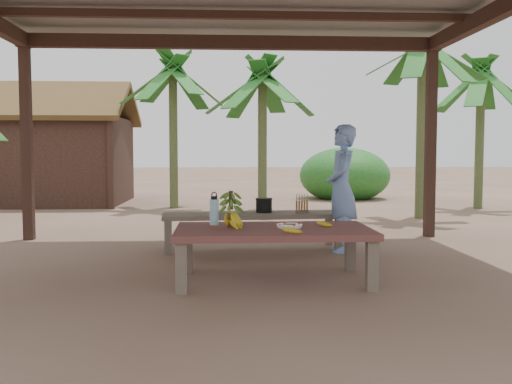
{
  "coord_description": "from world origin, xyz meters",
  "views": [
    {
      "loc": [
        -0.12,
        -5.63,
        1.2
      ],
      "look_at": [
        0.2,
        0.08,
        0.8
      ],
      "focal_mm": 40.0,
      "sensor_mm": 36.0,
      "label": 1
    }
  ],
  "objects": [
    {
      "name": "water_flask",
      "position": [
        -0.22,
        -0.16,
        0.63
      ],
      "size": [
        0.09,
        0.09,
        0.32
      ],
      "color": "#45A5D9",
      "rests_on": "work_table"
    },
    {
      "name": "loose_banana_front",
      "position": [
        0.47,
        -0.77,
        0.52
      ],
      "size": [
        0.18,
        0.06,
        0.04
      ],
      "primitive_type": "ellipsoid",
      "rotation": [
        0.0,
        0.0,
        1.47
      ],
      "color": "yellow",
      "rests_on": "work_table"
    },
    {
      "name": "ground",
      "position": [
        0.0,
        0.0,
        0.0
      ],
      "size": [
        80.0,
        80.0,
        0.0
      ],
      "primitive_type": "plane",
      "color": "brown",
      "rests_on": "ground"
    },
    {
      "name": "banana_plant_far",
      "position": [
        5.28,
        6.18,
        2.61
      ],
      "size": [
        1.8,
        1.8,
        3.1
      ],
      "color": "#596638",
      "rests_on": "ground"
    },
    {
      "name": "skewer_rack",
      "position": [
        0.84,
        1.34,
        0.57
      ],
      "size": [
        0.19,
        0.09,
        0.24
      ],
      "primitive_type": null,
      "rotation": [
        0.0,
        0.0,
        0.08
      ],
      "color": "#A57F47",
      "rests_on": "bench"
    },
    {
      "name": "banana_plant_n",
      "position": [
        0.65,
        5.78,
        2.48
      ],
      "size": [
        1.8,
        1.8,
        2.97
      ],
      "color": "#596638",
      "rests_on": "ground"
    },
    {
      "name": "ripe_banana_bunch",
      "position": [
        -0.08,
        -0.4,
        0.58
      ],
      "size": [
        0.32,
        0.3,
        0.16
      ],
      "primitive_type": null,
      "rotation": [
        0.0,
        0.0,
        0.38
      ],
      "color": "yellow",
      "rests_on": "work_table"
    },
    {
      "name": "cooking_pot",
      "position": [
        0.38,
        1.43,
        0.54
      ],
      "size": [
        0.2,
        0.2,
        0.17
      ],
      "primitive_type": "cylinder",
      "color": "black",
      "rests_on": "bench"
    },
    {
      "name": "loose_banana_side",
      "position": [
        0.83,
        -0.34,
        0.52
      ],
      "size": [
        0.16,
        0.14,
        0.04
      ],
      "primitive_type": "ellipsoid",
      "rotation": [
        0.0,
        0.0,
        0.93
      ],
      "color": "yellow",
      "rests_on": "work_table"
    },
    {
      "name": "work_table",
      "position": [
        0.33,
        -0.41,
        0.43
      ],
      "size": [
        1.8,
        1.01,
        0.5
      ],
      "rotation": [
        0.0,
        0.0,
        0.0
      ],
      "color": "brown",
      "rests_on": "ground"
    },
    {
      "name": "hut",
      "position": [
        -4.5,
        8.0,
        1.1
      ],
      "size": [
        4.4,
        3.43,
        2.85
      ],
      "color": "black",
      "rests_on": "ground"
    },
    {
      "name": "green_banana_stalk",
      "position": [
        -0.04,
        1.32,
        0.6
      ],
      "size": [
        0.27,
        0.27,
        0.29
      ],
      "primitive_type": null,
      "rotation": [
        0.0,
        0.0,
        0.08
      ],
      "color": "#598C2D",
      "rests_on": "bench"
    },
    {
      "name": "banana_plant_nw",
      "position": [
        -1.2,
        6.67,
        2.73
      ],
      "size": [
        1.8,
        1.8,
        3.23
      ],
      "color": "#596638",
      "rests_on": "ground"
    },
    {
      "name": "bench",
      "position": [
        0.23,
        1.34,
        0.39
      ],
      "size": [
        2.24,
        0.77,
        0.45
      ],
      "rotation": [
        0.0,
        0.0,
        0.08
      ],
      "color": "brown",
      "rests_on": "ground"
    },
    {
      "name": "woman",
      "position": [
        1.29,
        1.12,
        0.77
      ],
      "size": [
        0.43,
        0.6,
        1.53
      ],
      "primitive_type": "imported",
      "rotation": [
        0.0,
        0.0,
        -1.68
      ],
      "color": "#7192D5",
      "rests_on": "ground"
    },
    {
      "name": "banana_plant_ne",
      "position": [
        3.43,
        4.49,
        2.89
      ],
      "size": [
        1.8,
        1.8,
        3.38
      ],
      "color": "#596638",
      "rests_on": "ground"
    },
    {
      "name": "plate",
      "position": [
        0.48,
        -0.41,
        0.52
      ],
      "size": [
        0.24,
        0.24,
        0.04
      ],
      "color": "white",
      "rests_on": "work_table"
    }
  ]
}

